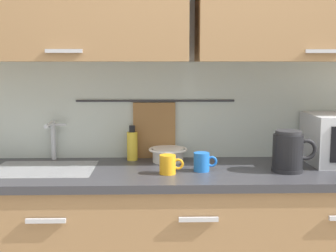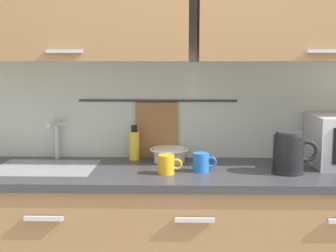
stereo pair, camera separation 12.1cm
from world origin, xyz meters
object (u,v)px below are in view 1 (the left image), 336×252
Objects in this scene: mug_by_kettle at (202,162)px; mixing_bowl at (168,154)px; mug_near_sink at (168,164)px; electric_kettle at (289,152)px; dish_soap_bottle at (132,145)px.

mixing_bowl is at bearing 127.07° from mug_by_kettle.
mug_near_sink is 0.56× the size of mixing_bowl.
mixing_bowl is 0.28m from mug_by_kettle.
mug_by_kettle is (-0.43, 0.02, -0.05)m from electric_kettle.
mug_by_kettle is at bearing -36.56° from dish_soap_bottle.
mug_near_sink is at bearing -59.29° from dish_soap_bottle.
mug_near_sink is (-0.61, -0.04, -0.05)m from electric_kettle.
electric_kettle is at bearing -19.89° from dish_soap_bottle.
dish_soap_bottle is at bearing 165.63° from mixing_bowl.
mixing_bowl is (-0.60, 0.24, -0.06)m from electric_kettle.
mixing_bowl is at bearing 158.35° from electric_kettle.
dish_soap_bottle reaches higher than mug_by_kettle.
electric_kettle is 0.61m from mug_near_sink.
electric_kettle is 1.89× the size of mug_by_kettle.
mug_near_sink reaches higher than mixing_bowl.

